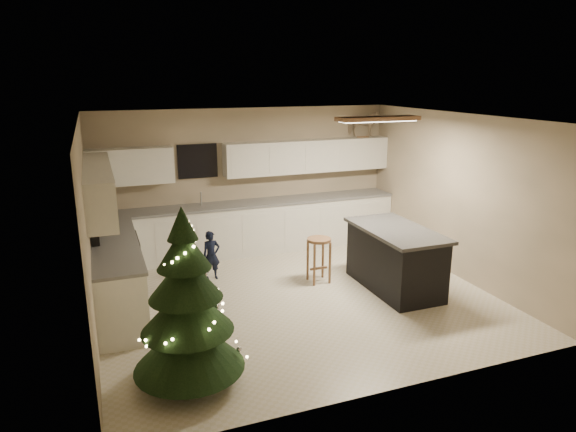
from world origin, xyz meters
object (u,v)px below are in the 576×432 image
object	(u,v)px
toddler	(211,255)
rocking_horse	(363,124)
island	(395,258)
bar_stool	(319,249)
christmas_tree	(187,313)

from	to	relation	value
toddler	rocking_horse	xyz separation A→B (m)	(3.30, 1.18, 1.87)
island	bar_stool	distance (m)	1.17
rocking_horse	island	bearing A→B (deg)	-173.27
bar_stool	toddler	distance (m)	1.71
rocking_horse	bar_stool	bearing A→B (deg)	160.98
toddler	christmas_tree	bearing A→B (deg)	-113.83
bar_stool	rocking_horse	bearing A→B (deg)	47.11
island	bar_stool	size ratio (longest dim) A/B	2.38
island	rocking_horse	bearing A→B (deg)	72.86
christmas_tree	rocking_horse	size ratio (longest dim) A/B	3.02
bar_stool	christmas_tree	size ratio (longest dim) A/B	0.37
island	toddler	bearing A→B (deg)	151.80
toddler	rocking_horse	distance (m)	3.97
toddler	rocking_horse	bearing A→B (deg)	13.09
bar_stool	rocking_horse	xyz separation A→B (m)	(1.75, 1.88, 1.73)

